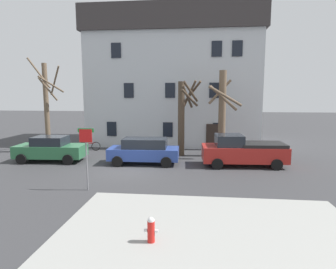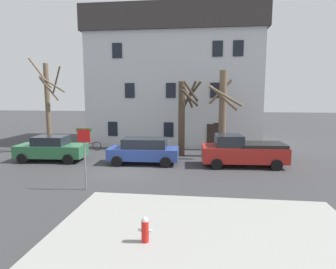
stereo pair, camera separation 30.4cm
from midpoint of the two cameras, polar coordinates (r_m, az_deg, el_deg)
ground_plane at (r=17.24m, az=-8.73°, el=-7.19°), size 120.00×120.00×0.00m
sidewalk_slab at (r=9.72m, az=7.47°, el=-19.09°), size 9.80×6.60×0.12m
building_main at (r=27.58m, az=0.98°, el=10.98°), size 15.16×8.55×11.71m
tree_bare_near at (r=24.13m, az=-23.20°, el=5.49°), size 2.25×2.55×7.15m
tree_bare_mid at (r=21.05m, az=2.55°, el=4.05°), size 1.71×2.69×5.49m
tree_bare_far at (r=21.01m, az=10.25°, el=4.48°), size 2.32×2.32×6.16m
car_green_sedan at (r=20.92m, az=-22.58°, el=-2.64°), size 4.59×2.27×1.70m
car_blue_wagon at (r=18.68m, az=-5.21°, el=-3.18°), size 4.53×2.11×1.68m
pickup_truck_red at (r=18.66m, az=14.14°, el=-3.17°), size 5.25×2.47×1.98m
fire_hydrant at (r=8.97m, az=-4.39°, el=-18.18°), size 0.42×0.22×0.77m
street_sign_pole at (r=13.86m, az=-16.49°, el=-2.47°), size 0.76×0.07×2.93m
bicycle_leaning at (r=23.94m, az=-15.66°, el=-2.24°), size 1.73×0.37×1.03m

